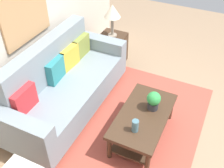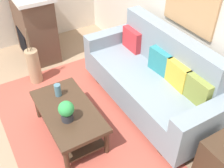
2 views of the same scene
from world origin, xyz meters
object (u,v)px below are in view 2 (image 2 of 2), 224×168
(couch, at_px, (152,79))
(coffee_table, at_px, (69,116))
(framed_painting, at_px, (191,2))
(throw_pillow_olive, at_px, (198,90))
(throw_pillow_teal, at_px, (161,62))
(throw_pillow_mustard, at_px, (178,75))
(floor_vase, at_px, (34,67))
(potted_plant_tabletop, at_px, (66,111))
(throw_pillow_crimson, at_px, (132,39))
(fireplace, at_px, (34,25))
(tabletop_vase, at_px, (58,90))

(couch, relative_size, coffee_table, 1.98)
(couch, relative_size, framed_painting, 2.59)
(couch, bearing_deg, throw_pillow_olive, 10.58)
(throw_pillow_teal, bearing_deg, coffee_table, -92.03)
(throw_pillow_teal, distance_m, throw_pillow_mustard, 0.34)
(floor_vase, relative_size, framed_painting, 0.68)
(floor_vase, distance_m, framed_painting, 2.44)
(couch, height_order, potted_plant_tabletop, couch)
(throw_pillow_crimson, height_order, coffee_table, throw_pillow_crimson)
(floor_vase, bearing_deg, throw_pillow_teal, 45.98)
(throw_pillow_olive, xyz_separation_m, fireplace, (-2.75, -1.06, -0.09))
(framed_painting, bearing_deg, throw_pillow_crimson, -153.19)
(throw_pillow_teal, bearing_deg, floor_vase, -134.02)
(throw_pillow_olive, bearing_deg, throw_pillow_mustard, 180.00)
(throw_pillow_crimson, height_order, floor_vase, throw_pillow_crimson)
(coffee_table, relative_size, tabletop_vase, 6.63)
(throw_pillow_mustard, bearing_deg, framed_painting, 134.70)
(throw_pillow_crimson, relative_size, floor_vase, 0.63)
(couch, height_order, throw_pillow_crimson, couch)
(throw_pillow_mustard, relative_size, fireplace, 0.31)
(tabletop_vase, bearing_deg, potted_plant_tabletop, -8.69)
(coffee_table, xyz_separation_m, floor_vase, (-1.27, -0.03, -0.03))
(coffee_table, bearing_deg, floor_vase, -178.66)
(throw_pillow_olive, xyz_separation_m, floor_vase, (-1.99, -1.37, -0.40))
(framed_painting, bearing_deg, floor_vase, -127.71)
(couch, xyz_separation_m, throw_pillow_teal, (0.00, 0.13, 0.25))
(tabletop_vase, distance_m, framed_painting, 1.94)
(tabletop_vase, bearing_deg, couch, 74.21)
(coffee_table, relative_size, floor_vase, 1.94)
(throw_pillow_crimson, bearing_deg, potted_plant_tabletop, -60.84)
(tabletop_vase, relative_size, framed_painting, 0.20)
(couch, distance_m, throw_pillow_mustard, 0.44)
(throw_pillow_teal, xyz_separation_m, coffee_table, (-0.05, -1.34, -0.37))
(coffee_table, height_order, fireplace, fireplace)
(couch, relative_size, potted_plant_tabletop, 8.31)
(throw_pillow_crimson, relative_size, coffee_table, 0.33)
(throw_pillow_olive, height_order, coffee_table, throw_pillow_olive)
(throw_pillow_crimson, bearing_deg, floor_vase, -115.27)
(couch, height_order, fireplace, fireplace)
(tabletop_vase, height_order, framed_painting, framed_painting)
(potted_plant_tabletop, height_order, framed_painting, framed_painting)
(throw_pillow_olive, xyz_separation_m, framed_painting, (-0.67, 0.34, 0.75))
(throw_pillow_teal, distance_m, throw_pillow_olive, 0.67)
(throw_pillow_mustard, bearing_deg, floor_vase, -140.51)
(potted_plant_tabletop, height_order, floor_vase, potted_plant_tabletop)
(floor_vase, bearing_deg, couch, 43.20)
(potted_plant_tabletop, relative_size, fireplace, 0.23)
(couch, xyz_separation_m, floor_vase, (-1.32, -1.24, -0.15))
(throw_pillow_teal, relative_size, potted_plant_tabletop, 1.37)
(throw_pillow_olive, height_order, potted_plant_tabletop, throw_pillow_olive)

